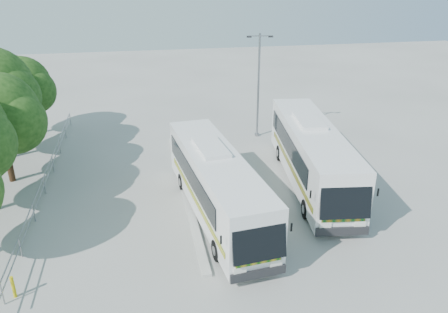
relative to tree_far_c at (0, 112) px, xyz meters
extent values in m
plane|color=#A8A8A2|center=(12.12, -5.10, -4.26)|extent=(100.00, 100.00, 0.00)
cube|color=#B2B2AD|center=(9.82, -3.10, -4.18)|extent=(0.40, 16.00, 0.15)
cylinder|color=gray|center=(2.12, -1.10, -3.31)|extent=(0.06, 22.00, 0.06)
cylinder|color=gray|center=(2.12, -1.10, -3.71)|extent=(0.06, 22.00, 0.06)
cylinder|color=gray|center=(2.12, -11.10, -3.76)|extent=(0.06, 0.06, 1.00)
cylinder|color=gray|center=(2.12, 8.90, -3.76)|extent=(0.06, 0.06, 1.00)
cylinder|color=#382314|center=(-0.08, 0.00, -2.74)|extent=(0.36, 0.36, 3.04)
sphere|color=#14340E|center=(0.75, -0.55, -0.46)|extent=(3.59, 3.59, 3.59)
cylinder|color=#382314|center=(-1.28, 3.70, -2.54)|extent=(0.36, 0.36, 3.43)
sphere|color=#14340E|center=(-0.34, 3.08, 0.03)|extent=(4.06, 4.06, 4.06)
cylinder|color=#382314|center=(-0.58, 8.20, -2.87)|extent=(0.36, 0.36, 2.77)
sphere|color=#14340E|center=(-0.58, 8.20, -0.35)|extent=(4.03, 4.03, 4.03)
sphere|color=#14340E|center=(0.18, 7.70, -0.79)|extent=(3.28, 3.28, 3.28)
sphere|color=#14340E|center=(-1.21, 8.83, 0.15)|extent=(3.02, 3.02, 3.02)
cube|color=silver|center=(11.12, -6.18, -2.48)|extent=(3.57, 11.57, 2.89)
cube|color=black|center=(11.73, -11.87, -2.12)|extent=(2.22, 0.66, 1.84)
cube|color=black|center=(9.86, -5.75, -2.12)|extent=(1.01, 9.06, 1.04)
cube|color=black|center=(12.26, -5.49, -2.12)|extent=(1.01, 9.06, 1.04)
cube|color=#13590C|center=(9.95, -6.60, -3.02)|extent=(1.08, 9.82, 0.27)
cylinder|color=black|center=(10.45, -9.98, -3.78)|extent=(0.38, 0.97, 0.95)
cylinder|color=black|center=(12.58, -9.75, -3.78)|extent=(0.38, 0.97, 0.95)
cylinder|color=black|center=(9.71, -3.09, -3.78)|extent=(0.38, 0.97, 0.95)
cylinder|color=black|center=(11.85, -2.86, -3.78)|extent=(0.38, 0.97, 0.95)
cube|color=silver|center=(17.12, -3.73, -2.38)|extent=(4.11, 12.28, 3.06)
cube|color=black|center=(16.30, -9.73, -2.00)|extent=(2.35, 0.77, 1.95)
cube|color=black|center=(15.94, -2.96, -2.00)|extent=(1.35, 9.56, 1.10)
cube|color=black|center=(18.46, -3.31, -2.00)|extent=(1.35, 9.56, 1.10)
cube|color=#0B4F18|center=(15.81, -3.86, -2.95)|extent=(1.44, 10.35, 0.28)
cylinder|color=black|center=(15.47, -7.46, -3.76)|extent=(0.43, 1.04, 1.00)
cylinder|color=black|center=(17.72, -7.77, -3.76)|extent=(0.43, 1.04, 1.00)
cylinder|color=black|center=(16.46, -0.20, -3.76)|extent=(0.43, 1.04, 1.00)
cylinder|color=black|center=(18.71, -0.50, -3.76)|extent=(0.43, 1.04, 1.00)
cylinder|color=gray|center=(16.21, 4.53, -0.48)|extent=(0.17, 0.17, 7.55)
cylinder|color=gray|center=(16.21, 4.53, 3.10)|extent=(1.51, 0.26, 0.08)
cube|color=black|center=(15.46, 4.63, 3.05)|extent=(0.35, 0.21, 0.11)
cube|color=black|center=(16.96, 4.44, 3.05)|extent=(0.35, 0.21, 0.11)
cylinder|color=#C5AE0B|center=(2.42, -10.75, -3.79)|extent=(0.14, 0.14, 0.93)
camera|label=1|loc=(7.64, -25.34, 7.27)|focal=35.00mm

